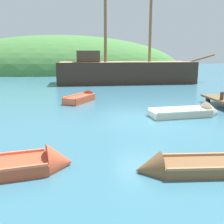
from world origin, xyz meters
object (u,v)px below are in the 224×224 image
(rowboat_portside, at_px, (189,169))
(rowboat_near_dock, at_px, (192,114))
(rowboat_outer_left, at_px, (83,99))
(rowboat_far, at_px, (19,168))
(sailing_ship, at_px, (124,75))

(rowboat_portside, distance_m, rowboat_near_dock, 6.82)
(rowboat_outer_left, xyz_separation_m, rowboat_far, (-1.91, -10.49, -0.05))
(sailing_ship, bearing_deg, rowboat_portside, -95.66)
(sailing_ship, height_order, rowboat_outer_left, sailing_ship)
(rowboat_portside, bearing_deg, rowboat_far, -3.31)
(rowboat_far, bearing_deg, sailing_ship, 61.86)
(rowboat_outer_left, xyz_separation_m, rowboat_near_dock, (5.34, -4.83, -0.04))
(rowboat_portside, bearing_deg, rowboat_outer_left, -72.69)
(sailing_ship, bearing_deg, rowboat_near_dock, -87.39)
(rowboat_far, xyz_separation_m, rowboat_near_dock, (7.25, 5.66, 0.01))
(rowboat_far, distance_m, rowboat_portside, 4.55)
(sailing_ship, relative_size, rowboat_outer_left, 5.31)
(rowboat_outer_left, height_order, rowboat_portside, rowboat_outer_left)
(sailing_ship, bearing_deg, rowboat_far, -107.74)
(sailing_ship, distance_m, rowboat_far, 21.74)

